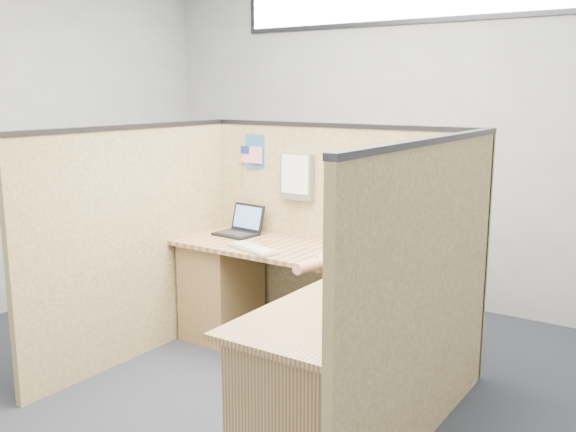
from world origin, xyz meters
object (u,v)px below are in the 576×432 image
Objects in this scene: keyboard at (253,249)px; mouse at (325,260)px; l_desk at (302,325)px; laptop at (240,227)px.

mouse is (0.54, -0.01, 0.01)m from keyboard.
l_desk is 19.64× the size of mouse.
l_desk is 0.64m from keyboard.
mouse is at bearing 16.33° from keyboard.
l_desk is 0.41m from mouse.
laptop is 0.97m from mouse.
keyboard is at bearing 158.53° from l_desk.
keyboard is (0.37, -0.34, -0.04)m from laptop.
keyboard is 4.29× the size of mouse.
l_desk is 6.50× the size of laptop.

